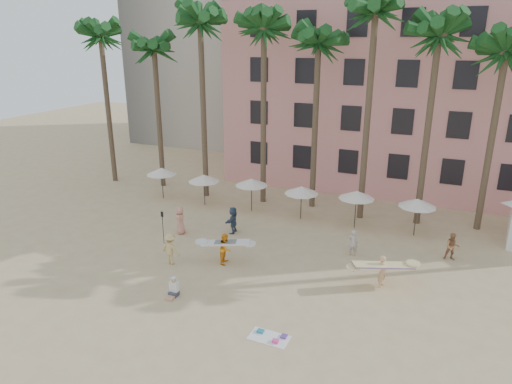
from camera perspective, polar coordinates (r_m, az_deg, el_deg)
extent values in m
plane|color=#D1B789|center=(23.26, -1.48, -14.41)|extent=(120.00, 120.00, 0.00)
cube|color=pink|center=(44.03, 21.59, 11.25)|extent=(35.00, 14.00, 16.00)
cylinder|color=brown|center=(43.57, -17.98, 9.58)|extent=(0.44, 0.44, 13.00)
cylinder|color=brown|center=(41.01, -12.05, 8.84)|extent=(0.44, 0.44, 12.00)
cylinder|color=brown|center=(37.40, -6.59, 9.77)|extent=(0.44, 0.44, 14.00)
cylinder|color=brown|center=(35.76, 0.94, 9.08)|extent=(0.44, 0.44, 13.50)
cylinder|color=brown|center=(35.06, 7.38, 7.91)|extent=(0.44, 0.44, 12.50)
cylinder|color=brown|center=(33.10, 13.73, 8.66)|extent=(0.44, 0.44, 14.50)
cylinder|color=brown|center=(33.36, 20.60, 6.77)|extent=(0.44, 0.44, 13.00)
cylinder|color=brown|center=(34.05, 27.27, 5.24)|extent=(0.44, 0.44, 12.00)
cylinder|color=#332B23|center=(38.59, -11.61, 1.00)|extent=(0.07, 0.07, 2.50)
cone|color=white|center=(38.28, -11.72, 2.57)|extent=(2.50, 2.50, 0.55)
cylinder|color=#332B23|center=(36.50, -6.47, 0.17)|extent=(0.07, 0.07, 2.40)
cone|color=white|center=(36.18, -6.53, 1.75)|extent=(2.50, 2.50, 0.55)
cylinder|color=#332B23|center=(34.97, -0.57, -0.46)|extent=(0.07, 0.07, 2.50)
cone|color=white|center=(34.62, -0.57, 1.26)|extent=(2.50, 2.50, 0.55)
cylinder|color=#332B23|center=(33.60, 5.65, -1.44)|extent=(0.07, 0.07, 2.40)
cone|color=white|center=(33.26, 5.71, 0.26)|extent=(2.50, 2.50, 0.55)
cylinder|color=#332B23|center=(32.63, 12.33, -2.24)|extent=(0.07, 0.07, 2.60)
cone|color=white|center=(32.25, 12.47, -0.33)|extent=(2.50, 2.50, 0.55)
cylinder|color=#332B23|center=(32.46, 19.33, -3.10)|extent=(0.07, 0.07, 2.50)
cone|color=white|center=(32.09, 19.54, -1.27)|extent=(2.50, 2.50, 0.55)
cube|color=white|center=(21.37, 1.63, -17.73)|extent=(1.83, 1.06, 0.02)
cube|color=teal|center=(21.64, 0.57, -16.99)|extent=(0.31, 0.26, 0.10)
cube|color=#F5449B|center=(21.06, 2.46, -18.13)|extent=(0.29, 0.23, 0.12)
cube|color=#613E96|center=(21.39, 3.51, -17.56)|extent=(0.27, 0.31, 0.08)
imported|color=#E1AE7E|center=(25.62, 15.56, -9.51)|extent=(0.55, 0.73, 1.79)
cube|color=#F2DF97|center=(25.45, 15.63, -8.79)|extent=(3.25, 2.31, 0.39)
imported|color=orange|center=(27.16, -3.82, -7.04)|extent=(0.80, 0.98, 1.86)
cube|color=white|center=(27.00, -3.84, -6.33)|extent=(2.96, 1.56, 0.30)
imported|color=#A46B44|center=(29.89, 23.33, -6.30)|extent=(0.93, 0.78, 1.71)
imported|color=tan|center=(31.48, -9.44, -3.50)|extent=(0.89, 1.09, 1.92)
imported|color=#384A63|center=(31.20, -2.89, -3.51)|extent=(0.70, 1.78, 1.87)
imported|color=#D4B771|center=(27.42, -10.61, -7.01)|extent=(1.33, 0.88, 1.93)
imported|color=#BAABA4|center=(28.68, 12.02, -6.19)|extent=(0.70, 0.55, 1.68)
cylinder|color=black|center=(30.09, -11.54, -4.51)|extent=(0.04, 0.04, 2.10)
cube|color=black|center=(29.72, -11.67, -2.74)|extent=(0.18, 0.03, 0.35)
cube|color=#3F3F4C|center=(24.61, -10.23, -12.38)|extent=(0.45, 0.42, 0.24)
cube|color=tan|center=(24.39, -10.68, -12.88)|extent=(0.40, 0.45, 0.12)
cube|color=white|center=(24.45, -10.22, -11.55)|extent=(0.44, 0.26, 0.56)
sphere|color=tan|center=(24.26, -10.28, -10.73)|extent=(0.24, 0.24, 0.24)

